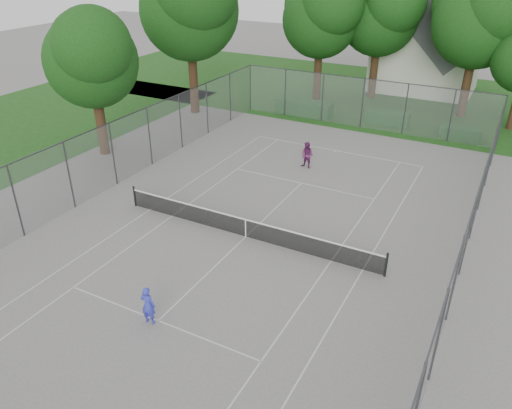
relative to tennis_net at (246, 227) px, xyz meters
The scene contains 16 objects.
ground 0.51m from the tennis_net, ahead, with size 120.00×120.00×0.00m, color slate.
grass_far 26.00m from the tennis_net, 90.00° to the left, with size 60.00×20.00×0.00m, color #1A4513.
court_markings 0.50m from the tennis_net, ahead, with size 11.03×23.83×0.01m.
tennis_net is the anchor object (origin of this frame).
perimeter_fence 1.30m from the tennis_net, ahead, with size 18.08×34.08×3.52m.
tree_far_left 23.75m from the tennis_net, 103.74° to the left, with size 6.98×6.38×10.04m.
tree_far_midleft 25.77m from the tennis_net, 93.36° to the left, with size 7.11×6.49×10.22m.
tree_far_midright 24.87m from the tennis_net, 75.25° to the left, with size 7.42×6.77×10.67m.
tree_side_back 20.45m from the tennis_net, 130.89° to the left, with size 8.17×7.46×11.75m.
tree_side_front 14.62m from the tennis_net, 160.08° to the left, with size 6.23×5.69×8.96m.
hedge_left 18.39m from the tennis_net, 104.93° to the left, with size 4.31×1.29×1.08m, color #174919.
hedge_mid 18.52m from the tennis_net, 85.33° to the left, with size 3.14×0.90×0.99m, color #174919.
hedge_right 19.03m from the tennis_net, 69.49° to the left, with size 2.68×0.98×0.80m, color #174919.
house 29.75m from the tennis_net, 86.58° to the left, with size 8.48×6.57×10.55m.
girl_player 6.59m from the tennis_net, 91.84° to the right, with size 0.55×0.36×1.51m, color #343BC4.
woman_player 8.54m from the tennis_net, 94.00° to the left, with size 0.76×0.59×1.57m, color #642158.
Camera 1 is at (9.47, -16.84, 11.96)m, focal length 35.00 mm.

